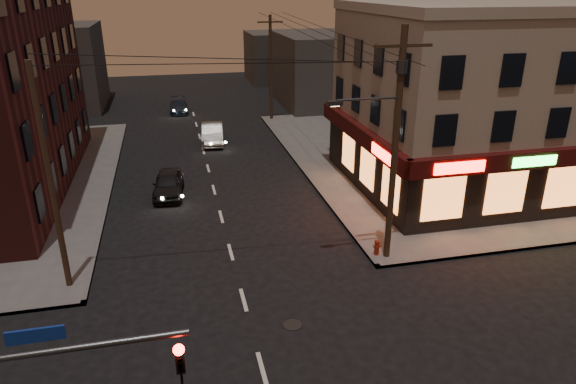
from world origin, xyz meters
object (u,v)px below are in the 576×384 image
object	(u,v)px
sedan_mid	(212,134)
fire_hydrant	(377,246)
sedan_near	(168,184)
sedan_far	(179,106)

from	to	relation	value
sedan_mid	fire_hydrant	world-z (taller)	sedan_mid
sedan_mid	sedan_near	bearing A→B (deg)	-104.16
sedan_far	fire_hydrant	size ratio (longest dim) A/B	5.54
sedan_near	sedan_far	bearing A→B (deg)	91.33
sedan_near	sedan_mid	bearing A→B (deg)	75.68
sedan_near	sedan_mid	world-z (taller)	sedan_mid
sedan_mid	sedan_far	bearing A→B (deg)	106.21
fire_hydrant	sedan_near	bearing A→B (deg)	132.72
sedan_near	fire_hydrant	size ratio (longest dim) A/B	5.48
sedan_near	sedan_far	size ratio (longest dim) A/B	0.99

